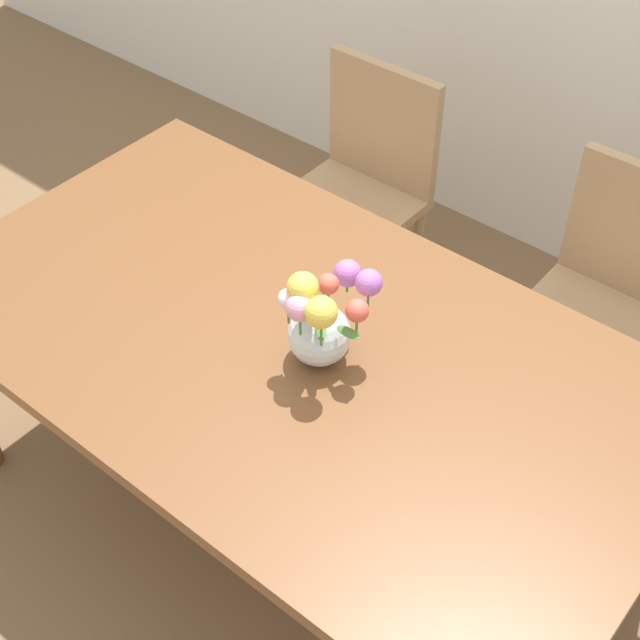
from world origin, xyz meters
TOP-DOWN VIEW (x-y plane):
  - ground_plane at (0.00, 0.00)m, footprint 12.00×12.00m
  - dining_table at (0.00, 0.00)m, footprint 1.88×1.06m
  - chair_left at (-0.45, 0.87)m, footprint 0.42×0.42m
  - chair_right at (0.45, 0.87)m, footprint 0.42×0.42m
  - flower_vase at (0.09, 0.00)m, footprint 0.20×0.24m

SIDE VIEW (x-z plane):
  - ground_plane at x=0.00m, z-range 0.00..0.00m
  - chair_left at x=-0.45m, z-range 0.07..0.97m
  - chair_right at x=0.45m, z-range 0.07..0.97m
  - dining_table at x=0.00m, z-range 0.29..1.02m
  - flower_vase at x=0.09m, z-range 0.72..0.99m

